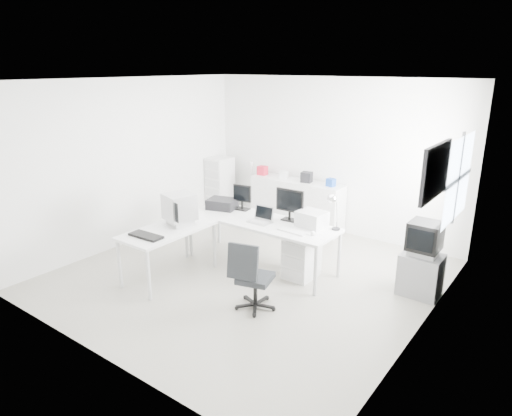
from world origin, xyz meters
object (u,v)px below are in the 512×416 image
Objects in this scene: inkjet_printer at (222,204)px; crt_tv at (425,239)px; crt_monitor at (180,208)px; tv_cabinet at (420,275)px; lcd_monitor_large at (290,205)px; laser_printer at (312,219)px; office_chair at (255,275)px; filing_cabinet at (220,186)px; laptop at (260,215)px; main_desk at (261,243)px; sideboard at (297,204)px; drawer_pedestal at (302,258)px; side_desk at (169,253)px; lcd_monitor_small at (242,198)px.

inkjet_printer is 3.15m from crt_tv.
inkjet_printer is 0.90× the size of crt_tv.
crt_monitor is 3.49m from tv_cabinet.
lcd_monitor_large reaches higher than laser_printer.
filing_cabinet reaches higher than office_chair.
laptop is 0.69× the size of crt_monitor.
main_desk is 1.29m from office_chair.
crt_monitor is at bearing -155.99° from tv_cabinet.
filing_cabinet reaches higher than main_desk.
lcd_monitor_large is 0.26× the size of sideboard.
sideboard is at bearing 96.72° from office_chair.
lcd_monitor_large is at bearing 89.11° from office_chair.
tv_cabinet is at bearing 17.33° from drawer_pedestal.
office_chair is (1.54, -0.23, -0.54)m from crt_monitor.
filing_cabinet is (-2.98, 1.43, -0.27)m from laser_printer.
filing_cabinet reaches higher than side_desk.
crt_tv is (1.57, 0.49, 0.50)m from drawer_pedestal.
laptop is (0.90, -0.20, 0.03)m from inkjet_printer.
crt_monitor reaches higher than sideboard.
crt_monitor reaches higher than crt_tv.
laser_printer is at bearing -11.77° from inkjet_printer.
main_desk is 6.07× the size of lcd_monitor_small.
office_chair is (0.69, -1.08, 0.09)m from main_desk.
main_desk is 2.33m from tv_cabinet.
filing_cabinet is at bearing 141.94° from laptop.
laser_printer is (1.30, -0.03, -0.09)m from lcd_monitor_small.
drawer_pedestal is 1.52× the size of lcd_monitor_small.
side_desk is 3.54× the size of lcd_monitor_small.
filing_cabinet is (-1.38, 2.75, 0.21)m from side_desk.
lcd_monitor_large is 2.06m from tv_cabinet.
lcd_monitor_large is 1.20× the size of laser_printer.
side_desk is 1.52× the size of office_chair.
crt_tv is at bearing 13.38° from main_desk.
laptop is 2.06m from sideboard.
laptop is 2.89m from filing_cabinet.
laptop is 2.38m from tv_cabinet.
crt_monitor is at bearing -155.99° from crt_tv.
lcd_monitor_large is at bearing -62.11° from sideboard.
sideboard is (0.35, 2.95, 0.08)m from side_desk.
crt_tv reaches higher than laptop.
lcd_monitor_small is (-0.55, 0.25, 0.57)m from main_desk.
filing_cabinet reaches higher than lcd_monitor_small.
sideboard is (-0.55, 1.95, -0.40)m from laptop.
side_desk is 1.93m from drawer_pedestal.
drawer_pedestal is 0.65× the size of office_chair.
crt_monitor reaches higher than side_desk.
sideboard is at bearing 83.15° from side_desk.
main_desk is 0.83m from lcd_monitor_small.
lcd_monitor_large is 1.63m from crt_monitor.
filing_cabinet is at bearing -173.44° from sideboard.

